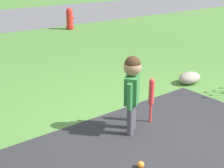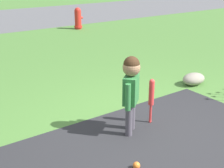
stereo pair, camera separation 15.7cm
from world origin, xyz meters
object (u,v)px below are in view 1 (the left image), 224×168
Objects in this scene: fire_hydrant at (70,19)px; child at (132,84)px; sports_ball at (141,165)px; baseball_bat at (151,94)px.

child is at bearing -114.65° from fire_hydrant.
fire_hydrant is at bearing 64.47° from sports_ball.
baseball_bat is 8.05× the size of sports_ball.
fire_hydrant reaches higher than baseball_bat.
sports_ball is (-0.44, -0.65, -0.62)m from child.
baseball_bat reaches higher than sports_ball.
fire_hydrant is at bearing 68.03° from baseball_bat.
fire_hydrant is (3.06, 6.67, -0.30)m from child.
child is 7.35m from fire_hydrant.
baseball_bat is 1.14m from sports_ball.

